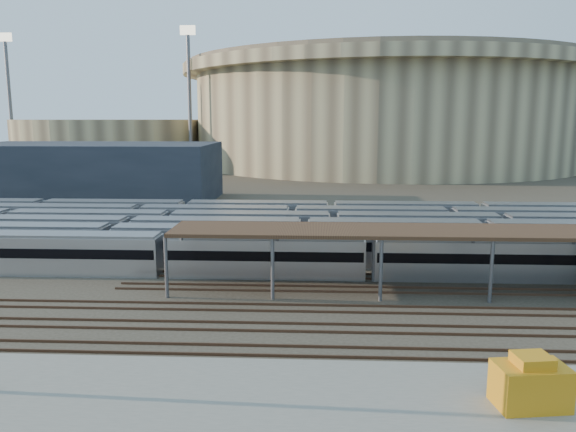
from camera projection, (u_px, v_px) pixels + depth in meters
The scene contains 12 objects.
ground at pixel (264, 304), 43.79m from camera, with size 420.00×420.00×0.00m, color #383026.
apron at pixel (142, 394), 29.26m from camera, with size 50.00×9.00×0.20m, color gray.
subway_trains at pixel (292, 234), 61.62m from camera, with size 127.96×23.90×3.60m.
inspection_shed at pixel (536, 234), 45.80m from camera, with size 60.30×6.00×5.30m.
empty_tracks at pixel (257, 326), 38.86m from camera, with size 170.00×9.62×0.18m.
stadium at pixel (383, 112), 177.51m from camera, with size 124.00×124.00×32.50m.
secondary_arena at pixel (109, 143), 173.45m from camera, with size 56.00×56.00×14.00m, color tan.
service_building at pixel (95, 172), 98.77m from camera, with size 42.00×20.00×10.00m, color #1E232D.
floodlight_0 at pixel (190, 95), 149.96m from camera, with size 4.00×1.00×38.40m.
floodlight_1 at pixel (10, 96), 162.49m from camera, with size 4.00×1.00×38.40m.
floodlight_3 at pixel (277, 100), 198.18m from camera, with size 4.00×1.00×38.40m.
yellow_equipment at pixel (530, 386), 27.72m from camera, with size 3.44×2.15×2.15m, color orange.
Camera 1 is at (3.95, -41.82, 14.30)m, focal length 35.00 mm.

